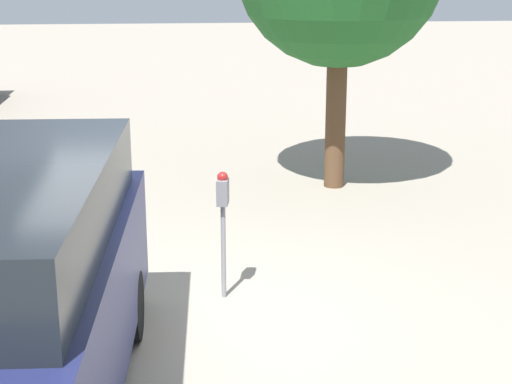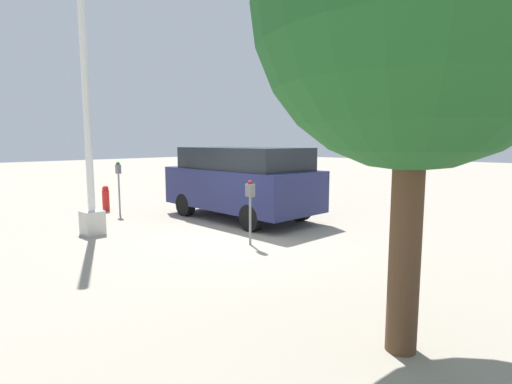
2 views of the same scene
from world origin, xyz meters
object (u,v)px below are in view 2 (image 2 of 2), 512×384
at_px(fire_hydrant, 106,198).
at_px(parking_meter_near, 250,197).
at_px(street_tree, 417,6).
at_px(parking_meter_far, 118,176).
at_px(parked_van, 241,180).
at_px(lamp_post, 89,151).

bearing_deg(fire_hydrant, parking_meter_near, -178.89).
distance_m(street_tree, fire_hydrant, 10.70).
height_order(street_tree, fire_hydrant, street_tree).
xyz_separation_m(parking_meter_near, street_tree, (-4.05, 1.97, 2.37)).
bearing_deg(street_tree, parking_meter_near, -25.96).
bearing_deg(parking_meter_far, parked_van, -136.02).
bearing_deg(parking_meter_far, parking_meter_near, -168.45).
bearing_deg(lamp_post, parked_van, -106.73).
distance_m(parking_meter_far, lamp_post, 2.66).
relative_size(parking_meter_far, lamp_post, 0.26).
height_order(parking_meter_far, fire_hydrant, parking_meter_far).
relative_size(parking_meter_far, parked_van, 0.34).
bearing_deg(lamp_post, parking_meter_near, -151.04).
xyz_separation_m(parking_meter_near, parking_meter_far, (5.18, 0.13, 0.14)).
bearing_deg(lamp_post, street_tree, 178.79).
bearing_deg(parking_meter_near, lamp_post, 39.08).
xyz_separation_m(parking_meter_near, lamp_post, (3.28, 1.81, 0.91)).
height_order(lamp_post, fire_hydrant, lamp_post).
relative_size(parking_meter_far, fire_hydrant, 1.96).
relative_size(parked_van, fire_hydrant, 5.81).
bearing_deg(fire_hydrant, street_tree, 169.61).
bearing_deg(lamp_post, fire_hydrant, -31.42).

